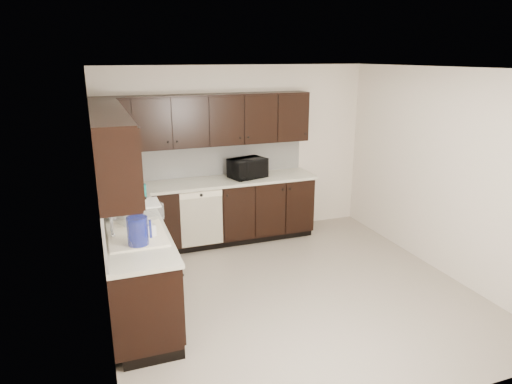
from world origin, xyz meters
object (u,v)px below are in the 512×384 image
(blue_pitcher, at_px, (138,232))
(microwave, at_px, (248,168))
(storage_bin, at_px, (137,212))
(toaster_oven, at_px, (124,180))
(sink, at_px, (137,241))

(blue_pitcher, bearing_deg, microwave, 46.04)
(storage_bin, bearing_deg, microwave, 36.98)
(toaster_oven, xyz_separation_m, blue_pitcher, (-0.03, -1.98, 0.02))
(microwave, xyz_separation_m, toaster_oven, (-1.72, -0.00, -0.01))
(sink, relative_size, blue_pitcher, 2.90)
(toaster_oven, relative_size, storage_bin, 0.87)
(toaster_oven, bearing_deg, sink, -79.18)
(microwave, bearing_deg, sink, -152.49)
(sink, bearing_deg, storage_bin, 82.47)
(sink, bearing_deg, blue_pitcher, -91.64)
(sink, xyz_separation_m, toaster_oven, (0.02, 1.69, 0.18))
(sink, height_order, toaster_oven, sink)
(microwave, bearing_deg, toaster_oven, 163.36)
(blue_pitcher, bearing_deg, storage_bin, 82.22)
(sink, xyz_separation_m, storage_bin, (0.06, 0.43, 0.15))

